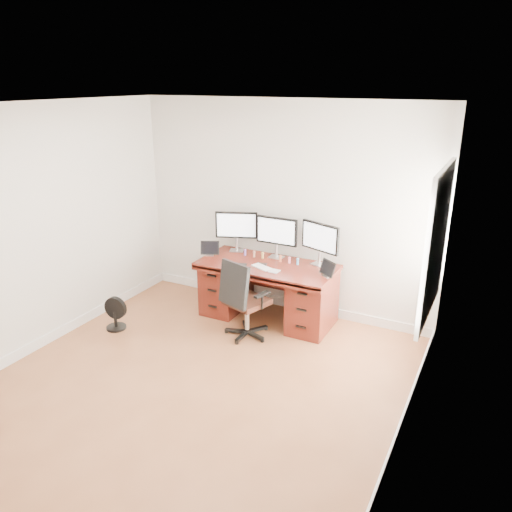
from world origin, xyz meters
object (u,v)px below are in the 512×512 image
at_px(floor_fan, 115,314).
at_px(monitor_center, 277,232).
at_px(desk, 268,289).
at_px(office_chair, 244,312).
at_px(keyboard, 262,267).

height_order(floor_fan, monitor_center, monitor_center).
relative_size(desk, office_chair, 1.76).
relative_size(floor_fan, monitor_center, 0.75).
bearing_deg(office_chair, desk, 104.31).
distance_m(office_chair, monitor_center, 1.11).
bearing_deg(desk, keyboard, -90.19).
height_order(office_chair, keyboard, office_chair).
distance_m(desk, office_chair, 0.57).
distance_m(office_chair, floor_fan, 1.60).
distance_m(desk, floor_fan, 1.91).
bearing_deg(keyboard, floor_fan, -126.42).
bearing_deg(monitor_center, office_chair, -92.31).
xyz_separation_m(floor_fan, monitor_center, (1.53, 1.36, 0.89)).
height_order(desk, keyboard, keyboard).
height_order(office_chair, floor_fan, office_chair).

